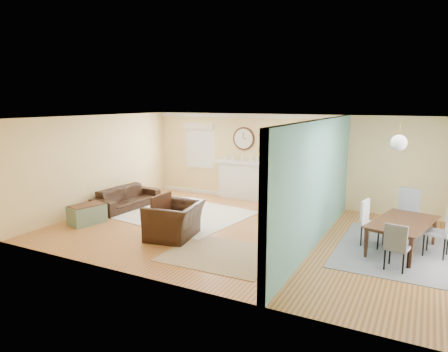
{
  "coord_description": "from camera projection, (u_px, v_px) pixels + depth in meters",
  "views": [
    {
      "loc": [
        3.5,
        -8.04,
        2.95
      ],
      "look_at": [
        -0.8,
        0.3,
        1.2
      ],
      "focal_mm": 32.0,
      "sensor_mm": 36.0,
      "label": 1
    }
  ],
  "objects": [
    {
      "name": "dining_chair_s",
      "position": [
        398.0,
        242.0,
        7.03
      ],
      "size": [
        0.45,
        0.45,
        0.87
      ],
      "color": "slate",
      "rests_on": "floor"
    },
    {
      "name": "trunk",
      "position": [
        87.0,
        214.0,
        9.77
      ],
      "size": [
        0.7,
        0.93,
        0.48
      ],
      "color": "gray",
      "rests_on": "floor"
    },
    {
      "name": "rug_cream",
      "position": [
        184.0,
        214.0,
        10.58
      ],
      "size": [
        3.48,
        3.13,
        0.02
      ],
      "primitive_type": "cube",
      "rotation": [
        0.0,
        0.0,
        -0.14
      ],
      "color": "beige",
      "rests_on": "floor"
    },
    {
      "name": "dining_chair_e",
      "position": [
        437.0,
        227.0,
        7.64
      ],
      "size": [
        0.51,
        0.51,
        0.99
      ],
      "color": "slate",
      "rests_on": "floor"
    },
    {
      "name": "rug_jute",
      "position": [
        220.0,
        254.0,
        7.82
      ],
      "size": [
        2.14,
        1.76,
        0.01
      ],
      "primitive_type": "cube",
      "rotation": [
        0.0,
        0.0,
        0.03
      ],
      "color": "tan",
      "rests_on": "floor"
    },
    {
      "name": "fireplace",
      "position": [
        242.0,
        180.0,
        12.22
      ],
      "size": [
        1.7,
        0.3,
        1.17
      ],
      "color": "white",
      "rests_on": "ground"
    },
    {
      "name": "wall_front",
      "position": [
        173.0,
        208.0,
        6.28
      ],
      "size": [
        9.0,
        0.02,
        2.6
      ],
      "primitive_type": "cube",
      "color": "#DFC17D",
      "rests_on": "ground"
    },
    {
      "name": "wall_clock",
      "position": [
        244.0,
        139.0,
        12.07
      ],
      "size": [
        0.7,
        0.07,
        0.7
      ],
      "color": "#402516",
      "rests_on": "wall_back"
    },
    {
      "name": "sofa",
      "position": [
        127.0,
        198.0,
        11.19
      ],
      "size": [
        0.91,
        2.07,
        0.59
      ],
      "primitive_type": "imported",
      "rotation": [
        0.0,
        0.0,
        1.51
      ],
      "color": "black",
      "rests_on": "floor"
    },
    {
      "name": "credenza",
      "position": [
        318.0,
        205.0,
        9.96
      ],
      "size": [
        0.48,
        1.42,
        0.8
      ],
      "color": "#9D6F4B",
      "rests_on": "floor"
    },
    {
      "name": "potted_plant",
      "position": [
        310.0,
        201.0,
        9.12
      ],
      "size": [
        0.39,
        0.44,
        0.45
      ],
      "primitive_type": "imported",
      "rotation": [
        0.0,
        0.0,
        1.45
      ],
      "color": "#337F33",
      "rests_on": "garden_stool"
    },
    {
      "name": "green_chair",
      "position": [
        280.0,
        198.0,
        10.96
      ],
      "size": [
        1.02,
        1.02,
        0.67
      ],
      "primitive_type": "imported",
      "rotation": [
        0.0,
        0.0,
        2.4
      ],
      "color": "#146337",
      "rests_on": "floor"
    },
    {
      "name": "wall_back",
      "position": [
        291.0,
        160.0,
        11.52
      ],
      "size": [
        9.0,
        0.02,
        2.6
      ],
      "primitive_type": "cube",
      "color": "#DFC17D",
      "rests_on": "ground"
    },
    {
      "name": "ceiling",
      "position": [
        250.0,
        118.0,
        8.66
      ],
      "size": [
        9.0,
        6.0,
        0.02
      ],
      "primitive_type": "cube",
      "color": "white",
      "rests_on": "wall_back"
    },
    {
      "name": "rug_grey",
      "position": [
        402.0,
        251.0,
        7.98
      ],
      "size": [
        2.44,
        3.05,
        0.01
      ],
      "primitive_type": "cube",
      "color": "slate",
      "rests_on": "floor"
    },
    {
      "name": "eames_chair",
      "position": [
        175.0,
        221.0,
        8.74
      ],
      "size": [
        1.22,
        1.34,
        0.77
      ],
      "primitive_type": "imported",
      "rotation": [
        0.0,
        0.0,
        -1.41
      ],
      "color": "black",
      "rests_on": "floor"
    },
    {
      "name": "floor",
      "position": [
        249.0,
        232.0,
        9.14
      ],
      "size": [
        9.0,
        9.0,
        0.0
      ],
      "primitive_type": "plane",
      "color": "brown",
      "rests_on": "ground"
    },
    {
      "name": "window_right",
      "position": [
        293.0,
        148.0,
        11.39
      ],
      "size": [
        1.05,
        0.13,
        1.42
      ],
      "color": "white",
      "rests_on": "wall_back"
    },
    {
      "name": "tv",
      "position": [
        318.0,
        179.0,
        9.84
      ],
      "size": [
        0.14,
        0.98,
        0.56
      ],
      "primitive_type": "imported",
      "rotation": [
        0.0,
        0.0,
        1.56
      ],
      "color": "black",
      "rests_on": "credenza"
    },
    {
      "name": "partition",
      "position": [
        320.0,
        178.0,
        8.45
      ],
      "size": [
        0.17,
        6.0,
        2.6
      ],
      "color": "#DFC17D",
      "rests_on": "ground"
    },
    {
      "name": "pendant",
      "position": [
        399.0,
        143.0,
        7.38
      ],
      "size": [
        0.3,
        0.3,
        0.55
      ],
      "color": "gold",
      "rests_on": "ceiling"
    },
    {
      "name": "dining_chair_w",
      "position": [
        373.0,
        220.0,
        8.19
      ],
      "size": [
        0.49,
        0.49,
        0.96
      ],
      "color": "white",
      "rests_on": "floor"
    },
    {
      "name": "window_left",
      "position": [
        200.0,
        143.0,
        12.79
      ],
      "size": [
        1.05,
        0.13,
        1.42
      ],
      "color": "white",
      "rests_on": "wall_back"
    },
    {
      "name": "dining_table",
      "position": [
        403.0,
        237.0,
        7.93
      ],
      "size": [
        1.37,
        1.95,
        0.62
      ],
      "primitive_type": "imported",
      "rotation": [
        0.0,
        0.0,
        1.33
      ],
      "color": "#402516",
      "rests_on": "floor"
    },
    {
      "name": "dining_chair_n",
      "position": [
        407.0,
        208.0,
        8.91
      ],
      "size": [
        0.5,
        0.5,
        1.03
      ],
      "color": "slate",
      "rests_on": "floor"
    },
    {
      "name": "wall_left",
      "position": [
        99.0,
        163.0,
        10.93
      ],
      "size": [
        0.02,
        6.0,
        2.6
      ],
      "primitive_type": "cube",
      "color": "#DFC17D",
      "rests_on": "ground"
    },
    {
      "name": "garden_stool",
      "position": [
        309.0,
        221.0,
        9.2
      ],
      "size": [
        0.33,
        0.33,
        0.49
      ],
      "primitive_type": "cylinder",
      "color": "white",
      "rests_on": "floor"
    }
  ]
}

